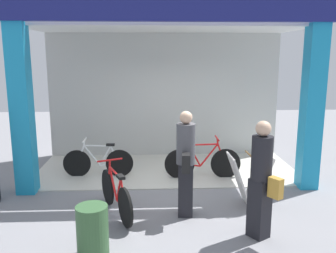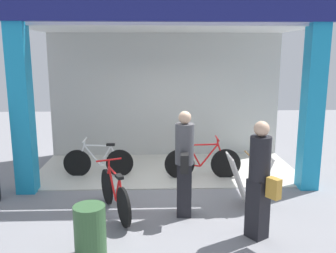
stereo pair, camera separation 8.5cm
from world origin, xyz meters
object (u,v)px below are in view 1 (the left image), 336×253
Objects in this scene: sandwich_board_sign at (249,180)px; pedestrian_1 at (261,179)px; trash_bin at (93,232)px; bicycle_parked_0 at (116,195)px; pedestrian_2 at (186,163)px; bicycle_inside_1 at (202,162)px; bicycle_inside_0 at (98,162)px.

pedestrian_1 is (-0.14, -1.14, 0.42)m from sandwich_board_sign.
bicycle_parked_0 is at bearing 81.62° from trash_bin.
pedestrian_2 is at bearing 41.99° from trash_bin.
pedestrian_1 is 2.44× the size of trash_bin.
sandwich_board_sign is 2.95m from trash_bin.
bicycle_parked_0 is (-1.69, -1.73, -0.01)m from bicycle_inside_1.
bicycle_inside_0 is 3.25m from trash_bin.
pedestrian_2 reaches higher than bicycle_inside_1.
bicycle_parked_0 is 2.33m from sandwich_board_sign.
sandwich_board_sign is 1.29m from pedestrian_2.
bicycle_inside_0 is at bearing 149.86° from sandwich_board_sign.
pedestrian_2 is at bearing -106.63° from bicycle_inside_1.
bicycle_inside_0 is 0.87× the size of pedestrian_1.
bicycle_parked_0 reaches higher than trash_bin.
bicycle_parked_0 is 1.59× the size of sandwich_board_sign.
bicycle_inside_0 is at bearing 174.54° from bicycle_inside_1.
bicycle_inside_1 is at bearing -5.46° from bicycle_inside_0.
bicycle_inside_1 is at bearing 100.48° from pedestrian_1.
pedestrian_2 reaches higher than bicycle_parked_0.
pedestrian_2 is (-0.54, -1.80, 0.54)m from bicycle_inside_1.
bicycle_inside_1 is 1.96m from pedestrian_2.
trash_bin is (-0.19, -1.29, 0.00)m from bicycle_parked_0.
pedestrian_1 is at bearing -79.52° from bicycle_inside_1.
sandwich_board_sign is (0.62, -1.45, 0.11)m from bicycle_inside_1.
trash_bin is at bearing -98.38° from bicycle_parked_0.
pedestrian_2 is at bearing -163.09° from sandwich_board_sign.
bicycle_inside_1 reaches higher than bicycle_inside_0.
bicycle_inside_0 is 1.01× the size of bicycle_parked_0.
bicycle_inside_0 is at bearing 130.31° from pedestrian_2.
bicycle_inside_0 is 2.26m from bicycle_inside_1.
pedestrian_2 reaches higher than trash_bin.
pedestrian_2 reaches higher than pedestrian_1.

